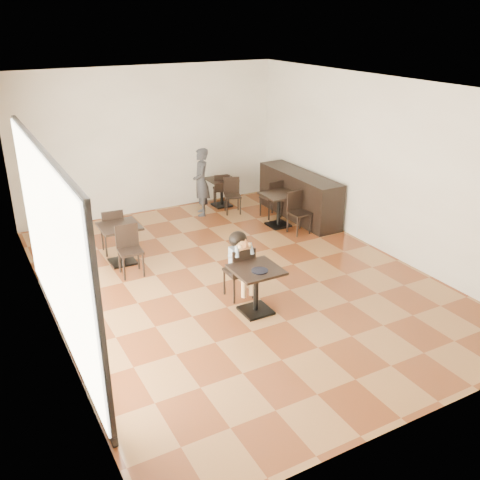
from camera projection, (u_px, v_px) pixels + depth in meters
floor at (236, 279)px, 9.15m from camera, size 6.00×8.00×0.01m
ceiling at (236, 86)px, 7.90m from camera, size 6.00×8.00×0.01m
wall_back at (150, 141)px, 11.76m from camera, size 6.00×0.01×3.20m
wall_front at (427, 297)px, 5.30m from camera, size 6.00×0.01×3.20m
wall_left at (40, 222)px, 7.20m from camera, size 0.01×8.00×3.20m
wall_right at (379, 166)px, 9.85m from camera, size 0.01×8.00×3.20m
storefront_window at (52, 248)px, 6.89m from camera, size 0.04×4.50×2.60m
child_table at (256, 290)px, 8.00m from camera, size 0.69×0.69×0.73m
child_chair at (238, 272)px, 8.41m from camera, size 0.40×0.40×0.88m
child at (238, 265)px, 8.37m from camera, size 0.40×0.55×1.11m
plate at (260, 271)px, 7.77m from camera, size 0.25×0.25×0.01m
pizza_slice at (244, 246)px, 8.06m from camera, size 0.26×0.20×0.06m
adult_patron at (201, 182)px, 11.79m from camera, size 0.52×0.64×1.51m
cafe_table_mid at (279, 210)px, 11.30m from camera, size 0.72×0.72×0.71m
cafe_table_left at (121, 244)px, 9.60m from camera, size 0.74×0.74×0.73m
cafe_table_back at (222, 192)px, 12.49m from camera, size 0.79×0.79×0.66m
chair_mid_a at (271, 198)px, 11.78m from camera, size 0.41×0.41×0.86m
chair_mid_b at (299, 213)px, 10.89m from camera, size 0.41×0.41×0.86m
chair_left_a at (112, 230)px, 10.02m from camera, size 0.42×0.42×0.88m
chair_left_b at (130, 251)px, 9.13m from camera, size 0.42×0.42×0.88m
chair_back_a at (221, 189)px, 12.48m from camera, size 0.45×0.45×0.79m
chair_back_b at (233, 196)px, 12.02m from camera, size 0.45×0.45×0.79m
service_counter at (299, 195)px, 11.74m from camera, size 0.60×2.40×1.00m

